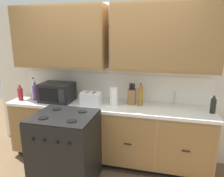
# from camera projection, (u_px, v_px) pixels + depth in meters

# --- Properties ---
(ground_plane) EXTENTS (8.00, 8.00, 0.00)m
(ground_plane) POSITION_uv_depth(u_px,v_px,m) (102.00, 170.00, 3.02)
(ground_plane) COLOR brown
(wall_unit) EXTENTS (4.16, 0.40, 2.35)m
(wall_unit) POSITION_uv_depth(u_px,v_px,m) (110.00, 54.00, 3.09)
(wall_unit) COLOR white
(wall_unit) RESTS_ON ground_plane
(counter_run) EXTENTS (2.99, 0.64, 0.90)m
(counter_run) POSITION_uv_depth(u_px,v_px,m) (107.00, 132.00, 3.19)
(counter_run) COLOR black
(counter_run) RESTS_ON ground_plane
(stove_range) EXTENTS (0.76, 0.68, 0.95)m
(stove_range) POSITION_uv_depth(u_px,v_px,m) (66.00, 149.00, 2.68)
(stove_range) COLOR black
(stove_range) RESTS_ON ground_plane
(microwave) EXTENTS (0.48, 0.37, 0.28)m
(microwave) POSITION_uv_depth(u_px,v_px,m) (57.00, 92.00, 3.20)
(microwave) COLOR black
(microwave) RESTS_ON counter_run
(toaster) EXTENTS (0.28, 0.18, 0.19)m
(toaster) POSITION_uv_depth(u_px,v_px,m) (91.00, 99.00, 3.02)
(toaster) COLOR white
(toaster) RESTS_ON counter_run
(knife_block) EXTENTS (0.11, 0.14, 0.31)m
(knife_block) POSITION_uv_depth(u_px,v_px,m) (132.00, 96.00, 3.07)
(knife_block) COLOR olive
(knife_block) RESTS_ON counter_run
(sink_faucet) EXTENTS (0.02, 0.02, 0.20)m
(sink_faucet) POSITION_uv_depth(u_px,v_px,m) (174.00, 98.00, 3.03)
(sink_faucet) COLOR #B2B5BA
(sink_faucet) RESTS_ON counter_run
(paper_towel_roll) EXTENTS (0.12, 0.12, 0.26)m
(paper_towel_roll) POSITION_uv_depth(u_px,v_px,m) (114.00, 97.00, 3.00)
(paper_towel_roll) COLOR white
(paper_towel_roll) RESTS_ON counter_run
(bottle_clear) EXTENTS (0.07, 0.07, 0.33)m
(bottle_clear) POSITION_uv_depth(u_px,v_px,m) (34.00, 88.00, 3.38)
(bottle_clear) COLOR silver
(bottle_clear) RESTS_ON counter_run
(bottle_amber) EXTENTS (0.06, 0.06, 0.33)m
(bottle_amber) POSITION_uv_depth(u_px,v_px,m) (141.00, 95.00, 2.98)
(bottle_amber) COLOR #9E6619
(bottle_amber) RESTS_ON counter_run
(bottle_red) EXTENTS (0.08, 0.08, 0.24)m
(bottle_red) POSITION_uv_depth(u_px,v_px,m) (20.00, 93.00, 3.26)
(bottle_red) COLOR maroon
(bottle_red) RESTS_ON counter_run
(bottle_violet) EXTENTS (0.08, 0.08, 0.27)m
(bottle_violet) POSITION_uv_depth(u_px,v_px,m) (35.00, 92.00, 3.26)
(bottle_violet) COLOR #663384
(bottle_violet) RESTS_ON counter_run
(bottle_dark) EXTENTS (0.07, 0.07, 0.23)m
(bottle_dark) POSITION_uv_depth(u_px,v_px,m) (213.00, 105.00, 2.70)
(bottle_dark) COLOR black
(bottle_dark) RESTS_ON counter_run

